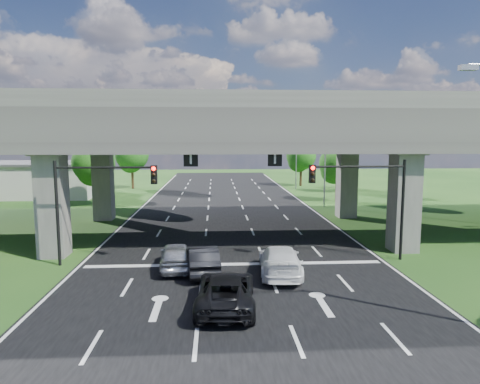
{
  "coord_description": "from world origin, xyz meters",
  "views": [
    {
      "loc": [
        -1.07,
        -20.37,
        7.22
      ],
      "look_at": [
        0.63,
        8.71,
        3.57
      ],
      "focal_mm": 32.0,
      "sensor_mm": 36.0,
      "label": 1
    }
  ],
  "objects": [
    {
      "name": "warehouse",
      "position": [
        -26.0,
        35.0,
        2.0
      ],
      "size": [
        20.0,
        10.0,
        4.0
      ],
      "primitive_type": "cube",
      "color": "#9E9E99",
      "rests_on": "ground"
    },
    {
      "name": "tree_right_far",
      "position": [
        12.05,
        44.0,
        4.82
      ],
      "size": [
        4.5,
        4.5,
        7.8
      ],
      "color": "black",
      "rests_on": "ground"
    },
    {
      "name": "overpass",
      "position": [
        0.0,
        12.0,
        7.92
      ],
      "size": [
        80.0,
        15.0,
        10.0
      ],
      "color": "#34322F",
      "rests_on": "ground"
    },
    {
      "name": "signal_left",
      "position": [
        -7.82,
        3.94,
        4.19
      ],
      "size": [
        5.76,
        0.54,
        6.0
      ],
      "color": "black",
      "rests_on": "ground"
    },
    {
      "name": "tree_left_near",
      "position": [
        -13.95,
        26.0,
        4.82
      ],
      "size": [
        4.5,
        4.5,
        7.8
      ],
      "color": "black",
      "rests_on": "ground"
    },
    {
      "name": "car_trailing",
      "position": [
        -0.65,
        -2.75,
        0.75
      ],
      "size": [
        2.68,
        5.33,
        1.45
      ],
      "primitive_type": "imported",
      "rotation": [
        0.0,
        0.0,
        3.09
      ],
      "color": "black",
      "rests_on": "road"
    },
    {
      "name": "ground",
      "position": [
        0.0,
        0.0,
        0.0
      ],
      "size": [
        160.0,
        160.0,
        0.0
      ],
      "primitive_type": "plane",
      "color": "#1A3F14",
      "rests_on": "ground"
    },
    {
      "name": "streetlight_far",
      "position": [
        10.1,
        24.0,
        5.85
      ],
      "size": [
        3.38,
        0.25,
        10.0
      ],
      "color": "gray",
      "rests_on": "ground"
    },
    {
      "name": "car_white",
      "position": [
        2.34,
        1.54,
        0.79
      ],
      "size": [
        2.51,
        5.36,
        1.51
      ],
      "primitive_type": "imported",
      "rotation": [
        0.0,
        0.0,
        3.07
      ],
      "color": "silver",
      "rests_on": "road"
    },
    {
      "name": "tree_right_near",
      "position": [
        13.05,
        28.0,
        4.5
      ],
      "size": [
        4.2,
        4.2,
        7.28
      ],
      "color": "black",
      "rests_on": "ground"
    },
    {
      "name": "signal_right",
      "position": [
        7.82,
        3.94,
        4.19
      ],
      "size": [
        5.76,
        0.54,
        6.0
      ],
      "color": "black",
      "rests_on": "ground"
    },
    {
      "name": "car_dark",
      "position": [
        -1.76,
        2.02,
        0.77
      ],
      "size": [
        1.98,
        4.61,
        1.47
      ],
      "primitive_type": "imported",
      "rotation": [
        0.0,
        0.0,
        3.24
      ],
      "color": "black",
      "rests_on": "road"
    },
    {
      "name": "car_silver",
      "position": [
        -3.27,
        2.84,
        0.77
      ],
      "size": [
        2.08,
        4.46,
        1.48
      ],
      "primitive_type": "imported",
      "rotation": [
        0.0,
        0.0,
        3.22
      ],
      "color": "#B4B7BD",
      "rests_on": "road"
    },
    {
      "name": "streetlight_beyond",
      "position": [
        10.1,
        40.0,
        5.85
      ],
      "size": [
        3.38,
        0.25,
        10.0
      ],
      "color": "gray",
      "rests_on": "ground"
    },
    {
      "name": "tree_left_mid",
      "position": [
        -16.95,
        34.0,
        4.17
      ],
      "size": [
        3.91,
        3.9,
        6.76
      ],
      "color": "black",
      "rests_on": "ground"
    },
    {
      "name": "tree_right_mid",
      "position": [
        16.05,
        36.0,
        4.17
      ],
      "size": [
        3.91,
        3.9,
        6.76
      ],
      "color": "black",
      "rests_on": "ground"
    },
    {
      "name": "tree_left_far",
      "position": [
        -12.95,
        42.0,
        5.14
      ],
      "size": [
        4.8,
        4.8,
        8.32
      ],
      "color": "black",
      "rests_on": "ground"
    },
    {
      "name": "road",
      "position": [
        0.0,
        10.0,
        0.01
      ],
      "size": [
        18.0,
        120.0,
        0.03
      ],
      "primitive_type": "cube",
      "color": "black",
      "rests_on": "ground"
    }
  ]
}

